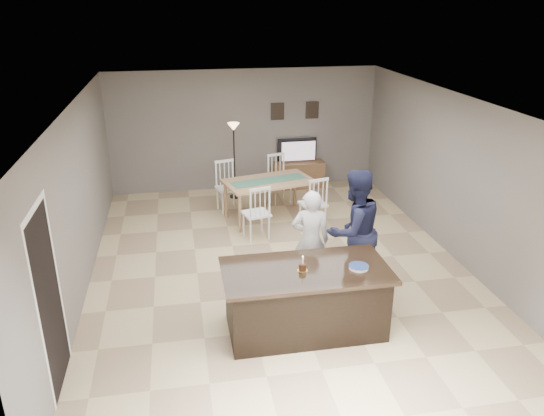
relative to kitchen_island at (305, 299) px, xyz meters
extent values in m
plane|color=#CBB382|center=(0.00, 1.80, -0.45)|extent=(8.00, 8.00, 0.00)
plane|color=slate|center=(0.00, 5.80, 0.90)|extent=(6.00, 0.00, 6.00)
plane|color=slate|center=(0.00, -2.20, 0.90)|extent=(6.00, 0.00, 6.00)
plane|color=slate|center=(-3.00, 1.80, 0.90)|extent=(0.00, 8.00, 8.00)
plane|color=slate|center=(3.00, 1.80, 0.90)|extent=(0.00, 8.00, 8.00)
plane|color=white|center=(0.00, 1.80, 2.25)|extent=(8.00, 8.00, 0.00)
cube|color=black|center=(0.00, 0.00, -0.03)|extent=(2.00, 1.00, 0.85)
cube|color=black|center=(0.00, 0.00, 0.42)|extent=(2.15, 1.10, 0.05)
cube|color=brown|center=(1.20, 5.57, -0.15)|extent=(1.20, 0.40, 0.60)
imported|color=black|center=(1.20, 5.64, 0.41)|extent=(0.91, 0.12, 0.53)
plane|color=orange|center=(1.20, 5.56, 0.42)|extent=(0.78, 0.00, 0.78)
cube|color=black|center=(0.75, 5.78, 1.30)|extent=(0.30, 0.02, 0.38)
cube|color=black|center=(1.55, 5.78, 1.30)|extent=(0.30, 0.02, 0.38)
plane|color=black|center=(-2.99, -0.50, 0.60)|extent=(0.00, 2.10, 2.10)
plane|color=white|center=(-2.99, -0.50, 1.69)|extent=(0.00, 1.02, 1.02)
imported|color=silver|center=(0.34, 1.09, 0.32)|extent=(0.64, 0.49, 1.55)
imported|color=#171A34|center=(0.95, 0.94, 0.49)|extent=(1.10, 0.97, 1.89)
cylinder|color=yellow|center=(-0.05, -0.03, 0.45)|extent=(0.13, 0.13, 0.00)
cylinder|color=#3A200F|center=(-0.05, -0.03, 0.49)|extent=(0.10, 0.10, 0.09)
cylinder|color=white|center=(-0.05, -0.03, 0.59)|extent=(0.02, 0.02, 0.10)
sphere|color=#FFBF4C|center=(-0.05, -0.03, 0.64)|extent=(0.02, 0.02, 0.02)
cylinder|color=white|center=(0.67, -0.11, 0.45)|extent=(0.25, 0.25, 0.01)
cylinder|color=white|center=(0.67, -0.11, 0.46)|extent=(0.25, 0.25, 0.01)
cylinder|color=white|center=(0.67, -0.11, 0.48)|extent=(0.25, 0.25, 0.01)
cylinder|color=#2C4687|center=(0.67, -0.11, 0.48)|extent=(0.26, 0.26, 0.00)
cube|color=#9D7755|center=(0.20, 3.83, 0.32)|extent=(1.88, 1.34, 0.04)
cylinder|color=#9D7755|center=(-0.45, 3.27, -0.08)|extent=(0.06, 0.06, 0.76)
cylinder|color=#9D7755|center=(0.85, 4.40, -0.08)|extent=(0.06, 0.06, 0.76)
cube|color=#43795E|center=(0.20, 3.83, 0.35)|extent=(1.54, 0.72, 0.01)
cube|color=white|center=(-0.19, 2.97, 0.02)|extent=(0.54, 0.52, 0.04)
cylinder|color=white|center=(-0.32, 2.76, -0.23)|extent=(0.03, 0.03, 0.46)
cylinder|color=white|center=(-0.05, 3.18, -0.23)|extent=(0.03, 0.03, 0.46)
cube|color=white|center=(-0.14, 2.78, 0.56)|extent=(0.40, 0.13, 0.05)
cube|color=white|center=(0.95, 3.25, 0.02)|extent=(0.54, 0.52, 0.04)
cylinder|color=white|center=(0.81, 3.04, -0.23)|extent=(0.03, 0.03, 0.46)
cylinder|color=white|center=(1.08, 3.46, -0.23)|extent=(0.03, 0.03, 0.46)
cube|color=white|center=(1.00, 3.06, 0.56)|extent=(0.40, 0.13, 0.05)
cube|color=white|center=(-0.54, 4.42, 0.02)|extent=(0.54, 0.52, 0.04)
cylinder|color=white|center=(-0.41, 4.63, -0.23)|extent=(0.03, 0.03, 0.46)
cylinder|color=white|center=(-0.68, 4.21, -0.23)|extent=(0.03, 0.03, 0.46)
cube|color=white|center=(-0.59, 4.60, 0.56)|extent=(0.40, 0.13, 0.05)
cube|color=white|center=(0.59, 4.70, 0.02)|extent=(0.54, 0.52, 0.04)
cylinder|color=white|center=(0.73, 4.91, -0.23)|extent=(0.03, 0.03, 0.46)
cylinder|color=white|center=(0.46, 4.49, -0.23)|extent=(0.03, 0.03, 0.46)
cube|color=white|center=(0.55, 4.88, 0.56)|extent=(0.40, 0.13, 0.05)
cylinder|color=black|center=(-0.32, 5.17, -0.44)|extent=(0.25, 0.25, 0.03)
cylinder|color=black|center=(-0.32, 5.17, 0.33)|extent=(0.03, 0.03, 1.53)
cone|color=#FFC78C|center=(-0.32, 5.17, 1.13)|extent=(0.25, 0.25, 0.16)
camera|label=1|loc=(-1.52, -5.82, 3.67)|focal=35.00mm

